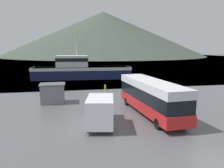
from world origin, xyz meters
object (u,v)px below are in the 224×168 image
Objects in this scene: delivery_van at (101,110)px; storage_bin at (182,100)px; fishing_boat at (80,70)px; tour_bus at (150,95)px; dock_kiosk at (53,93)px.

delivery_van is 3.78× the size of storage_bin.
delivery_van is 0.27× the size of fishing_boat.
storage_bin is (10.31, -24.69, -1.28)m from fishing_boat.
tour_bus reaches higher than storage_bin.
tour_bus is 7.62× the size of storage_bin.
fishing_boat reaches higher than storage_bin.
storage_bin is 0.50× the size of dock_kiosk.
dock_kiosk is (-4.44, -20.80, -0.70)m from fishing_boat.
delivery_van is 1.91× the size of dock_kiosk.
tour_bus is 3.85× the size of dock_kiosk.
tour_bus is 2.02× the size of delivery_van.
tour_bus is 27.87m from fishing_boat.
storage_bin is at bearing 26.25° from fishing_boat.
dock_kiosk reaches higher than storage_bin.
fishing_boat is at bearing 97.32° from tour_bus.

